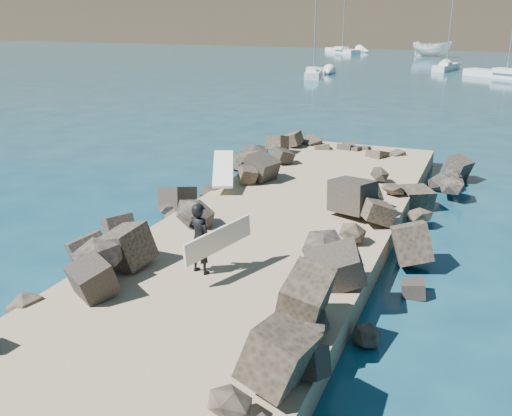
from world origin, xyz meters
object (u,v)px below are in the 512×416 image
Objects in this scene: boat_imported at (432,49)px; surfer_with_board at (202,239)px; surfboard_resting at (223,172)px; sailboat_a at (313,73)px.

surfer_with_board is at bearing -160.06° from boat_imported.
sailboat_a is at bearing 78.29° from surfboard_resting.
sailboat_a is (-11.39, 45.23, -1.05)m from surfer_with_board.
boat_imported is at bearing 66.44° from surfboard_resting.
sailboat_a reaches higher than surfer_with_board.
surfboard_resting is 0.44× the size of boat_imported.
boat_imported is 0.77× the size of sailboat_a.
boat_imported is 77.60m from surfer_with_board.
surfboard_resting is 0.34× the size of sailboat_a.
surfboard_resting is 39.97m from sailboat_a.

